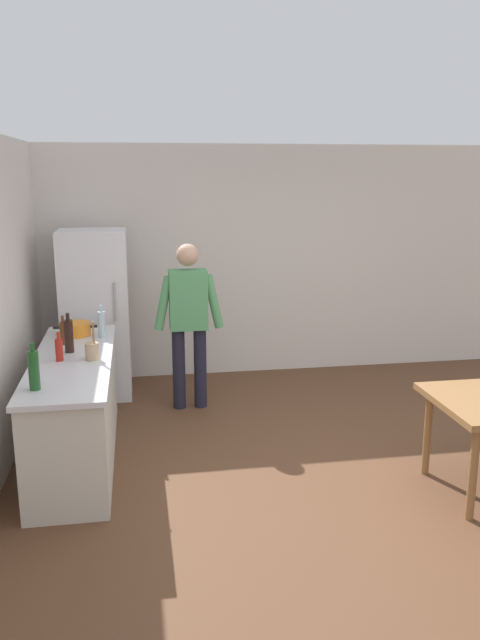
{
  "coord_description": "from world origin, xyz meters",
  "views": [
    {
      "loc": [
        -1.45,
        -4.32,
        2.39
      ],
      "look_at": [
        -0.5,
        1.4,
        1.02
      ],
      "focal_mm": 35.29,
      "sensor_mm": 36.0,
      "label": 1
    }
  ],
  "objects_px": {
    "refrigerator": "(96,314)",
    "bottle_water_clear": "(102,324)",
    "cooking_pot": "(75,329)",
    "bottle_wine_dark": "(69,336)",
    "bottle_wine_green": "(34,370)",
    "bottle_sauce_red": "(59,349)",
    "bottle_beer_brown": "(63,333)",
    "person": "(189,315)",
    "utensil_jar": "(92,350)"
  },
  "relations": [
    {
      "from": "bottle_wine_green",
      "to": "bottle_wine_dark",
      "type": "distance_m",
      "value": 0.94
    },
    {
      "from": "utensil_jar",
      "to": "bottle_water_clear",
      "type": "height_order",
      "value": "utensil_jar"
    },
    {
      "from": "bottle_beer_brown",
      "to": "bottle_water_clear",
      "type": "bearing_deg",
      "value": 31.51
    },
    {
      "from": "person",
      "to": "bottle_sauce_red",
      "type": "relative_size",
      "value": 7.08
    },
    {
      "from": "refrigerator",
      "to": "cooking_pot",
      "type": "xyz_separation_m",
      "value": [
        -0.13,
        -0.87,
        0.06
      ]
    },
    {
      "from": "person",
      "to": "bottle_beer_brown",
      "type": "bearing_deg",
      "value": -151.79
    },
    {
      "from": "bottle_wine_dark",
      "to": "bottle_water_clear",
      "type": "bearing_deg",
      "value": 61.94
    },
    {
      "from": "refrigerator",
      "to": "person",
      "type": "relative_size",
      "value": 1.06
    },
    {
      "from": "person",
      "to": "utensil_jar",
      "type": "distance_m",
      "value": 1.44
    },
    {
      "from": "bottle_beer_brown",
      "to": "bottle_sauce_red",
      "type": "distance_m",
      "value": 0.51
    },
    {
      "from": "cooking_pot",
      "to": "bottle_beer_brown",
      "type": "distance_m",
      "value": 0.32
    },
    {
      "from": "cooking_pot",
      "to": "bottle_wine_dark",
      "type": "xyz_separation_m",
      "value": [
        -0.0,
        -0.57,
        0.09
      ]
    },
    {
      "from": "bottle_wine_dark",
      "to": "bottle_sauce_red",
      "type": "height_order",
      "value": "bottle_wine_dark"
    },
    {
      "from": "cooking_pot",
      "to": "bottle_sauce_red",
      "type": "height_order",
      "value": "bottle_sauce_red"
    },
    {
      "from": "bottle_wine_green",
      "to": "bottle_water_clear",
      "type": "relative_size",
      "value": 1.13
    },
    {
      "from": "bottle_wine_dark",
      "to": "bottle_sauce_red",
      "type": "bearing_deg",
      "value": -103.02
    },
    {
      "from": "bottle_water_clear",
      "to": "cooking_pot",
      "type": "bearing_deg",
      "value": 156.69
    },
    {
      "from": "bottle_beer_brown",
      "to": "refrigerator",
      "type": "bearing_deg",
      "value": 79.91
    },
    {
      "from": "cooking_pot",
      "to": "utensil_jar",
      "type": "height_order",
      "value": "utensil_jar"
    },
    {
      "from": "utensil_jar",
      "to": "bottle_wine_green",
      "type": "xyz_separation_m",
      "value": [
        -0.35,
        -0.67,
        0.07
      ]
    },
    {
      "from": "refrigerator",
      "to": "utensil_jar",
      "type": "relative_size",
      "value": 5.62
    },
    {
      "from": "bottle_water_clear",
      "to": "bottle_beer_brown",
      "type": "bearing_deg",
      "value": -148.49
    },
    {
      "from": "refrigerator",
      "to": "bottle_water_clear",
      "type": "bearing_deg",
      "value": -83.39
    },
    {
      "from": "cooking_pot",
      "to": "bottle_sauce_red",
      "type": "xyz_separation_m",
      "value": [
        -0.06,
        -0.81,
        0.04
      ]
    },
    {
      "from": "cooking_pot",
      "to": "bottle_water_clear",
      "type": "distance_m",
      "value": 0.28
    },
    {
      "from": "refrigerator",
      "to": "bottle_sauce_red",
      "type": "relative_size",
      "value": 7.5
    },
    {
      "from": "bottle_wine_green",
      "to": "bottle_beer_brown",
      "type": "bearing_deg",
      "value": 86.41
    },
    {
      "from": "refrigerator",
      "to": "bottle_water_clear",
      "type": "distance_m",
      "value": 0.99
    },
    {
      "from": "bottle_wine_green",
      "to": "bottle_water_clear",
      "type": "xyz_separation_m",
      "value": [
        0.4,
        1.39,
        -0.02
      ]
    },
    {
      "from": "refrigerator",
      "to": "cooking_pot",
      "type": "height_order",
      "value": "refrigerator"
    },
    {
      "from": "cooking_pot",
      "to": "bottle_sauce_red",
      "type": "bearing_deg",
      "value": -93.93
    },
    {
      "from": "person",
      "to": "bottle_water_clear",
      "type": "height_order",
      "value": "person"
    },
    {
      "from": "person",
      "to": "cooking_pot",
      "type": "relative_size",
      "value": 4.25
    },
    {
      "from": "refrigerator",
      "to": "person",
      "type": "bearing_deg",
      "value": -30.23
    },
    {
      "from": "person",
      "to": "cooking_pot",
      "type": "distance_m",
      "value": 1.13
    },
    {
      "from": "refrigerator",
      "to": "bottle_water_clear",
      "type": "height_order",
      "value": "refrigerator"
    },
    {
      "from": "refrigerator",
      "to": "bottle_water_clear",
      "type": "xyz_separation_m",
      "value": [
        0.11,
        -0.98,
        0.13
      ]
    },
    {
      "from": "bottle_wine_dark",
      "to": "refrigerator",
      "type": "bearing_deg",
      "value": 84.66
    },
    {
      "from": "refrigerator",
      "to": "utensil_jar",
      "type": "distance_m",
      "value": 1.7
    },
    {
      "from": "person",
      "to": "bottle_wine_dark",
      "type": "xyz_separation_m",
      "value": [
        -1.08,
        -0.89,
        0.07
      ]
    },
    {
      "from": "utensil_jar",
      "to": "bottle_wine_dark",
      "type": "relative_size",
      "value": 0.94
    },
    {
      "from": "refrigerator",
      "to": "bottle_wine_green",
      "type": "xyz_separation_m",
      "value": [
        -0.28,
        -2.37,
        0.15
      ]
    },
    {
      "from": "refrigerator",
      "to": "person",
      "type": "height_order",
      "value": "refrigerator"
    },
    {
      "from": "bottle_wine_dark",
      "to": "bottle_sauce_red",
      "type": "xyz_separation_m",
      "value": [
        -0.06,
        -0.24,
        -0.05
      ]
    },
    {
      "from": "bottle_water_clear",
      "to": "utensil_jar",
      "type": "bearing_deg",
      "value": -93.59
    },
    {
      "from": "cooking_pot",
      "to": "person",
      "type": "bearing_deg",
      "value": 16.3
    },
    {
      "from": "bottle_sauce_red",
      "to": "person",
      "type": "bearing_deg",
      "value": 44.77
    },
    {
      "from": "bottle_wine_green",
      "to": "bottle_wine_dark",
      "type": "height_order",
      "value": "same"
    },
    {
      "from": "bottle_beer_brown",
      "to": "bottle_water_clear",
      "type": "distance_m",
      "value": 0.38
    },
    {
      "from": "cooking_pot",
      "to": "bottle_beer_brown",
      "type": "bearing_deg",
      "value": -103.71
    }
  ]
}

